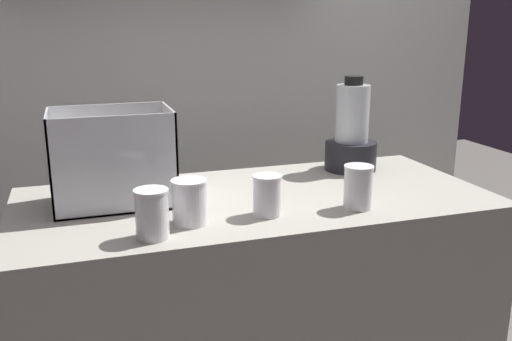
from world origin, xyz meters
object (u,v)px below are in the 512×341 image
at_px(carrot_display_bin, 112,174).
at_px(juice_cup_pomegranate_far_left, 152,217).
at_px(juice_cup_carrot_middle, 267,198).
at_px(blender_pitcher, 351,136).
at_px(juice_cup_orange_left, 190,204).
at_px(juice_cup_pomegranate_right, 358,190).

xyz_separation_m(carrot_display_bin, juice_cup_pomegranate_far_left, (0.07, -0.30, -0.03)).
bearing_deg(carrot_display_bin, juice_cup_carrot_middle, -31.33).
bearing_deg(carrot_display_bin, blender_pitcher, 8.50).
bearing_deg(juice_cup_carrot_middle, juice_cup_orange_left, 179.84).
relative_size(carrot_display_bin, juice_cup_orange_left, 2.84).
xyz_separation_m(blender_pitcher, juice_cup_pomegranate_right, (-0.18, -0.38, -0.07)).
xyz_separation_m(blender_pitcher, juice_cup_orange_left, (-0.65, -0.36, -0.07)).
xyz_separation_m(carrot_display_bin, juice_cup_pomegranate_right, (0.64, -0.26, -0.03)).
height_order(carrot_display_bin, juice_cup_orange_left, carrot_display_bin).
distance_m(juice_cup_carrot_middle, juice_cup_pomegranate_right, 0.26).
relative_size(carrot_display_bin, blender_pitcher, 1.02).
distance_m(juice_cup_pomegranate_far_left, juice_cup_pomegranate_right, 0.58).
xyz_separation_m(carrot_display_bin, blender_pitcher, (0.82, 0.12, 0.03)).
height_order(blender_pitcher, juice_cup_carrot_middle, blender_pitcher).
height_order(juice_cup_pomegranate_far_left, juice_cup_pomegranate_right, same).
relative_size(blender_pitcher, juice_cup_orange_left, 2.78).
bearing_deg(juice_cup_pomegranate_far_left, juice_cup_orange_left, 32.87).
bearing_deg(juice_cup_pomegranate_far_left, carrot_display_bin, 102.85).
bearing_deg(juice_cup_carrot_middle, carrot_display_bin, 148.67).
height_order(blender_pitcher, juice_cup_pomegranate_right, blender_pitcher).
distance_m(carrot_display_bin, juice_cup_pomegranate_far_left, 0.31).
distance_m(carrot_display_bin, juice_cup_pomegranate_right, 0.69).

